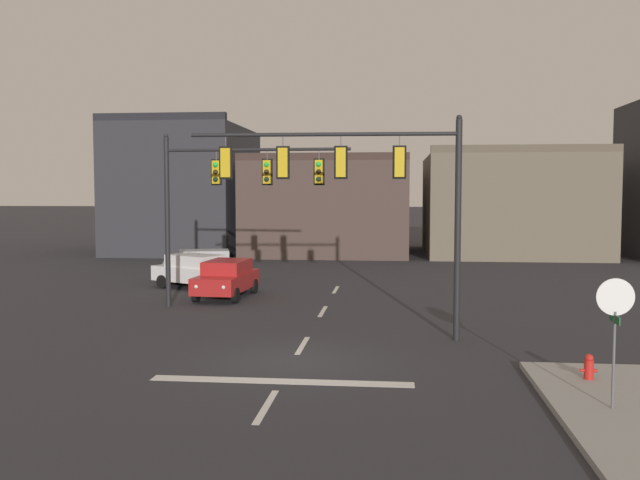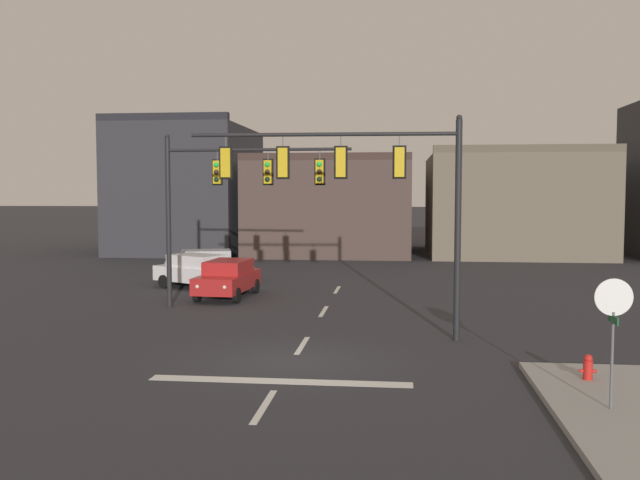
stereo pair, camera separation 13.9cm
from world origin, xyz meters
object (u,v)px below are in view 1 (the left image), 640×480
(stop_sign, at_px, (615,312))
(fire_hydrant, at_px, (589,372))
(signal_mast_far_side, at_px, (225,188))
(car_lot_nearside, at_px, (197,271))
(car_lot_middle, at_px, (227,278))
(car_lot_farside, at_px, (206,265))
(signal_mast_near_side, at_px, (364,181))

(stop_sign, xyz_separation_m, fire_hydrant, (0.14, 2.29, -1.82))
(signal_mast_far_side, height_order, stop_sign, signal_mast_far_side)
(car_lot_nearside, relative_size, fire_hydrant, 6.30)
(car_lot_middle, distance_m, fire_hydrant, 17.36)
(car_lot_farside, bearing_deg, car_lot_middle, -66.12)
(car_lot_middle, bearing_deg, fire_hydrant, -47.08)
(car_lot_middle, xyz_separation_m, fire_hydrant, (11.82, -12.71, -0.53))
(signal_mast_far_side, height_order, fire_hydrant, signal_mast_far_side)
(stop_sign, height_order, car_lot_nearside, stop_sign)
(car_lot_middle, distance_m, car_lot_farside, 5.70)
(signal_mast_far_side, distance_m, fire_hydrant, 15.58)
(signal_mast_far_side, xyz_separation_m, stop_sign, (11.03, -12.22, -2.56))
(fire_hydrant, bearing_deg, stop_sign, -93.55)
(stop_sign, relative_size, car_lot_middle, 0.62)
(car_lot_nearside, bearing_deg, signal_mast_near_side, -51.62)
(car_lot_middle, bearing_deg, car_lot_farside, 113.88)
(car_lot_farside, relative_size, fire_hydrant, 6.31)
(signal_mast_near_side, distance_m, car_lot_farside, 16.24)
(signal_mast_far_side, xyz_separation_m, fire_hydrant, (11.17, -9.93, -4.38))
(signal_mast_near_side, height_order, car_lot_farside, signal_mast_near_side)
(signal_mast_near_side, bearing_deg, car_lot_nearside, 128.38)
(signal_mast_far_side, distance_m, stop_sign, 16.66)
(signal_mast_near_side, xyz_separation_m, signal_mast_far_side, (-5.62, 5.20, -0.20))
(signal_mast_far_side, relative_size, fire_hydrant, 9.84)
(car_lot_nearside, xyz_separation_m, car_lot_middle, (2.05, -2.52, 0.00))
(car_lot_middle, height_order, car_lot_farside, same)
(fire_hydrant, bearing_deg, signal_mast_far_side, 138.36)
(fire_hydrant, bearing_deg, signal_mast_near_side, 139.54)
(car_lot_farside, height_order, fire_hydrant, car_lot_farside)
(car_lot_middle, bearing_deg, car_lot_nearside, 129.06)
(signal_mast_near_side, distance_m, stop_sign, 9.28)
(stop_sign, bearing_deg, signal_mast_near_side, 127.62)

